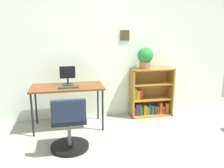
{
  "coord_description": "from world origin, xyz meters",
  "views": [
    {
      "loc": [
        -0.64,
        -2.03,
        1.57
      ],
      "look_at": [
        0.08,
        1.37,
        0.77
      ],
      "focal_mm": 37.15,
      "sensor_mm": 36.0,
      "label": 1
    }
  ],
  "objects": [
    {
      "name": "desk",
      "position": [
        -0.6,
        1.67,
        0.65
      ],
      "size": [
        1.15,
        0.59,
        0.7
      ],
      "color": "brown",
      "rests_on": "ground_plane"
    },
    {
      "name": "wall_back",
      "position": [
        0.0,
        2.15,
        1.21
      ],
      "size": [
        5.2,
        0.12,
        2.42
      ],
      "color": "silver",
      "rests_on": "ground_plane"
    },
    {
      "name": "potted_plant_on_shelf",
      "position": [
        0.8,
        1.9,
        1.11
      ],
      "size": [
        0.28,
        0.28,
        0.38
      ],
      "color": "#9E6642",
      "rests_on": "bookshelf_low"
    },
    {
      "name": "bookshelf_low",
      "position": [
        0.94,
        1.95,
        0.39
      ],
      "size": [
        0.79,
        0.3,
        0.9
      ],
      "color": "olive",
      "rests_on": "ground_plane"
    },
    {
      "name": "office_chair",
      "position": [
        -0.6,
        0.88,
        0.33
      ],
      "size": [
        0.52,
        0.55,
        0.77
      ],
      "color": "black",
      "rests_on": "ground_plane"
    },
    {
      "name": "monitor",
      "position": [
        -0.58,
        1.78,
        0.86
      ],
      "size": [
        0.25,
        0.18,
        0.31
      ],
      "color": "#262628",
      "rests_on": "desk"
    },
    {
      "name": "keyboard",
      "position": [
        -0.58,
        1.55,
        0.71
      ],
      "size": [
        0.32,
        0.13,
        0.02
      ],
      "primitive_type": "cube",
      "color": "#233124",
      "rests_on": "desk"
    }
  ]
}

